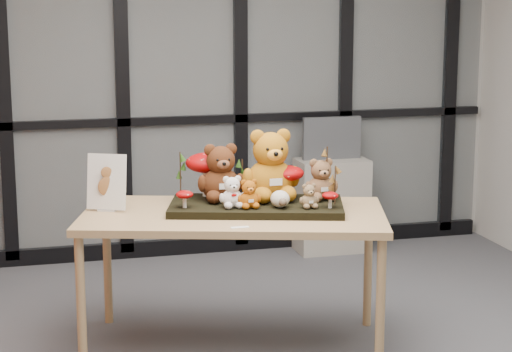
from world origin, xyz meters
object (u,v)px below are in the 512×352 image
object	(u,v)px
display_table	(234,224)
cabinet	(331,205)
diorama_tray	(256,206)
bear_white_bow	(232,190)
bear_beige_small	(309,195)
plush_cream_hedgehog	(280,198)
mushroom_back_right	(287,181)
monitor	(332,138)
mushroom_back_left	(207,172)
bear_brown_medium	(221,169)
sign_holder	(107,184)
bear_small_yellow	(249,192)
mushroom_front_right	(330,199)
bear_pooh_yellow	(270,161)
mushroom_front_left	(185,198)
bear_tan_back	(321,177)

from	to	relation	value
display_table	cabinet	xyz separation A→B (m)	(1.20, 1.77, -0.36)
diorama_tray	bear_white_bow	bearing A→B (deg)	-139.08
diorama_tray	bear_white_bow	size ratio (longest dim) A/B	4.99
bear_beige_small	plush_cream_hedgehog	xyz separation A→B (m)	(-0.15, 0.05, -0.02)
display_table	mushroom_back_right	size ratio (longest dim) A/B	8.68
monitor	display_table	bearing A→B (deg)	-123.92
bear_beige_small	mushroom_back_left	distance (m)	0.65
bear_brown_medium	sign_holder	world-z (taller)	bear_brown_medium
bear_white_bow	plush_cream_hedgehog	size ratio (longest dim) A/B	1.84
bear_small_yellow	bear_brown_medium	bearing A→B (deg)	131.83
mushroom_back_left	bear_small_yellow	bearing A→B (deg)	-65.85
bear_white_bow	mushroom_front_right	distance (m)	0.54
mushroom_back_left	monitor	xyz separation A→B (m)	(1.29, 1.52, -0.08)
bear_beige_small	monitor	distance (m)	2.12
mushroom_front_right	cabinet	world-z (taller)	mushroom_front_right
bear_white_bow	mushroom_back_right	distance (m)	0.38
mushroom_back_right	cabinet	bearing A→B (deg)	62.84
display_table	cabinet	world-z (taller)	display_table
diorama_tray	mushroom_back_left	size ratio (longest dim) A/B	3.46
bear_brown_medium	cabinet	bearing A→B (deg)	69.01
bear_beige_small	cabinet	world-z (taller)	bear_beige_small
bear_brown_medium	bear_beige_small	world-z (taller)	bear_brown_medium
bear_pooh_yellow	bear_white_bow	xyz separation A→B (m)	(-0.26, -0.15, -0.13)
sign_holder	cabinet	xyz separation A→B (m)	(1.88, 1.55, -0.58)
mushroom_front_left	mushroom_front_right	xyz separation A→B (m)	(0.77, -0.21, -0.00)
bear_brown_medium	monitor	distance (m)	2.07
display_table	mushroom_back_left	bearing A→B (deg)	124.85
display_table	bear_brown_medium	world-z (taller)	bear_brown_medium
plush_cream_hedgehog	mushroom_back_left	world-z (taller)	mushroom_back_left
bear_tan_back	bear_white_bow	bearing A→B (deg)	-156.40
monitor	bear_brown_medium	bearing A→B (deg)	-127.10
bear_pooh_yellow	mushroom_back_left	xyz separation A→B (m)	(-0.33, 0.17, -0.08)
mushroom_back_left	cabinet	size ratio (longest dim) A/B	0.38
mushroom_front_left	bear_tan_back	bearing A→B (deg)	0.99
display_table	bear_beige_small	distance (m)	0.46
bear_white_bow	diorama_tray	bearing A→B (deg)	40.92
bear_small_yellow	bear_beige_small	size ratio (longest dim) A/B	1.18
display_table	mushroom_front_left	distance (m)	0.32
sign_holder	bear_pooh_yellow	bearing A→B (deg)	18.40
bear_white_bow	sign_holder	distance (m)	0.71
display_table	monitor	bearing A→B (deg)	72.49
mushroom_back_right	sign_holder	size ratio (longest dim) A/B	0.66
mushroom_back_left	cabinet	distance (m)	2.07
mushroom_back_left	mushroom_front_left	bearing A→B (deg)	-124.61
bear_pooh_yellow	cabinet	distance (m)	2.05
bear_white_bow	mushroom_back_left	distance (m)	0.33
bear_tan_back	bear_small_yellow	distance (m)	0.47
bear_pooh_yellow	mushroom_front_left	xyz separation A→B (m)	(-0.52, -0.09, -0.17)
bear_small_yellow	cabinet	size ratio (longest dim) A/B	0.24
bear_pooh_yellow	monitor	xyz separation A→B (m)	(0.96, 1.69, -0.16)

